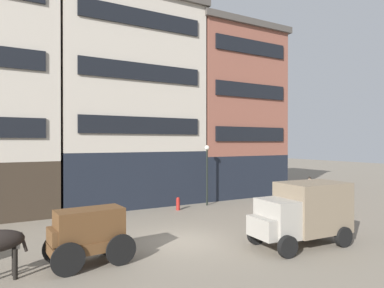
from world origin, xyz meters
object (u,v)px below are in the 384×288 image
Objects in this scene: cargo_wagon at (88,233)px; pedestrian_officer at (310,188)px; streetlamp_curbside at (207,166)px; fire_hydrant_curbside at (178,203)px; delivery_truck_near at (302,211)px.

pedestrian_officer is (17.00, 5.02, -0.17)m from cargo_wagon.
streetlamp_curbside is 4.96× the size of fire_hydrant_curbside.
delivery_truck_near is 9.21m from fire_hydrant_curbside.
cargo_wagon reaches higher than fire_hydrant_curbside.
streetlamp_curbside reaches higher than fire_hydrant_curbside.
fire_hydrant_curbside is at bearing 44.15° from cargo_wagon.
delivery_truck_near is at bearing -97.49° from streetlamp_curbside.
delivery_truck_near reaches higher than cargo_wagon.
delivery_truck_near is at bearing -140.36° from pedestrian_officer.
delivery_truck_near reaches higher than pedestrian_officer.
cargo_wagon is 0.67× the size of delivery_truck_near.
cargo_wagon reaches higher than pedestrian_officer.
cargo_wagon is 8.64m from delivery_truck_near.
delivery_truck_near is 1.08× the size of streetlamp_curbside.
delivery_truck_near reaches higher than fire_hydrant_curbside.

